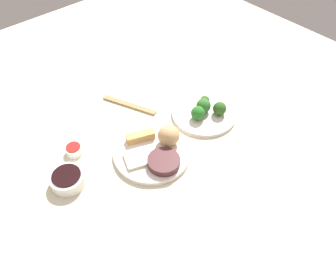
{
  "coord_description": "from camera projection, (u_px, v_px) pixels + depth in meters",
  "views": [
    {
      "loc": [
        0.42,
        0.57,
        0.89
      ],
      "look_at": [
        -0.1,
        -0.01,
        0.06
      ],
      "focal_mm": 36.84,
      "sensor_mm": 36.0,
      "label": 1
    }
  ],
  "objects": [
    {
      "name": "tabletop",
      "position": [
        148.0,
        162.0,
        1.12
      ],
      "size": [
        2.2,
        2.2,
        0.02
      ],
      "primitive_type": "cube",
      "color": "beige",
      "rests_on": "ground"
    },
    {
      "name": "main_plate",
      "position": [
        152.0,
        153.0,
        1.12
      ],
      "size": [
        0.25,
        0.25,
        0.02
      ],
      "primitive_type": "cylinder",
      "color": "white",
      "rests_on": "tabletop"
    },
    {
      "name": "rice_scoop",
      "position": [
        168.0,
        135.0,
        1.12
      ],
      "size": [
        0.07,
        0.07,
        0.07
      ],
      "primitive_type": "sphere",
      "color": "tan",
      "rests_on": "main_plate"
    },
    {
      "name": "spring_roll",
      "position": [
        141.0,
        137.0,
        1.14
      ],
      "size": [
        0.1,
        0.06,
        0.03
      ],
      "primitive_type": "cube",
      "rotation": [
        0.0,
        0.0,
        2.76
      ],
      "color": "tan",
      "rests_on": "main_plate"
    },
    {
      "name": "crab_rangoon_wonton",
      "position": [
        135.0,
        160.0,
        1.09
      ],
      "size": [
        0.08,
        0.09,
        0.01
      ],
      "primitive_type": "cube",
      "rotation": [
        0.0,
        0.0,
        -0.37
      ],
      "color": "beige",
      "rests_on": "main_plate"
    },
    {
      "name": "stir_fry_heap",
      "position": [
        164.0,
        162.0,
        1.07
      ],
      "size": [
        0.1,
        0.1,
        0.02
      ],
      "primitive_type": "cylinder",
      "color": "#4A2427",
      "rests_on": "main_plate"
    },
    {
      "name": "broccoli_plate",
      "position": [
        204.0,
        113.0,
        1.25
      ],
      "size": [
        0.24,
        0.24,
        0.01
      ],
      "primitive_type": "cylinder",
      "color": "white",
      "rests_on": "tabletop"
    },
    {
      "name": "broccoli_floret_0",
      "position": [
        203.0,
        106.0,
        1.23
      ],
      "size": [
        0.05,
        0.05,
        0.05
      ],
      "primitive_type": "sphere",
      "color": "#306D29",
      "rests_on": "broccoli_plate"
    },
    {
      "name": "broccoli_floret_1",
      "position": [
        220.0,
        109.0,
        1.22
      ],
      "size": [
        0.05,
        0.05,
        0.05
      ],
      "primitive_type": "sphere",
      "color": "#2A591D",
      "rests_on": "broccoli_plate"
    },
    {
      "name": "broccoli_floret_2",
      "position": [
        205.0,
        100.0,
        1.26
      ],
      "size": [
        0.04,
        0.04,
        0.04
      ],
      "primitive_type": "sphere",
      "color": "#3C5C28",
      "rests_on": "broccoli_plate"
    },
    {
      "name": "broccoli_floret_3",
      "position": [
        198.0,
        113.0,
        1.21
      ],
      "size": [
        0.05,
        0.05,
        0.05
      ],
      "primitive_type": "sphere",
      "color": "#267224",
      "rests_on": "broccoli_plate"
    },
    {
      "name": "soy_sauce_bowl",
      "position": [
        68.0,
        179.0,
        1.04
      ],
      "size": [
        0.11,
        0.11,
        0.04
      ],
      "primitive_type": "cylinder",
      "color": "white",
      "rests_on": "tabletop"
    },
    {
      "name": "soy_sauce_bowl_liquid",
      "position": [
        66.0,
        175.0,
        1.02
      ],
      "size": [
        0.09,
        0.09,
        0.0
      ],
      "primitive_type": "cylinder",
      "color": "black",
      "rests_on": "soy_sauce_bowl"
    },
    {
      "name": "sauce_ramekin_sweet_and_sour",
      "position": [
        74.0,
        150.0,
        1.13
      ],
      "size": [
        0.06,
        0.06,
        0.03
      ],
      "primitive_type": "cylinder",
      "color": "white",
      "rests_on": "tabletop"
    },
    {
      "name": "sauce_ramekin_sweet_and_sour_liquid",
      "position": [
        73.0,
        147.0,
        1.12
      ],
      "size": [
        0.05,
        0.05,
        0.0
      ],
      "primitive_type": "cylinder",
      "color": "red",
      "rests_on": "sauce_ramekin_sweet_and_sour"
    },
    {
      "name": "chopsticks_pair",
      "position": [
        129.0,
        105.0,
        1.29
      ],
      "size": [
        0.11,
        0.21,
        0.01
      ],
      "primitive_type": "cube",
      "rotation": [
        0.0,
        0.0,
        1.98
      ],
      "color": "#A38250",
      "rests_on": "tabletop"
    }
  ]
}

